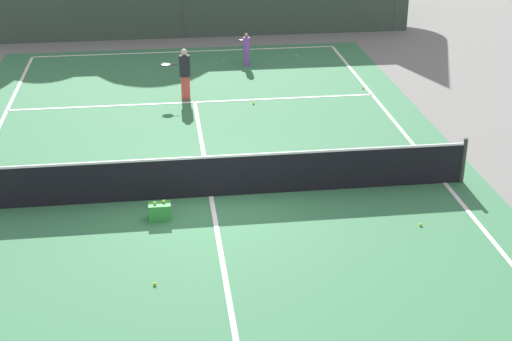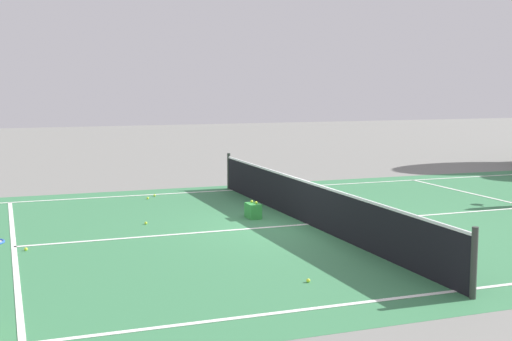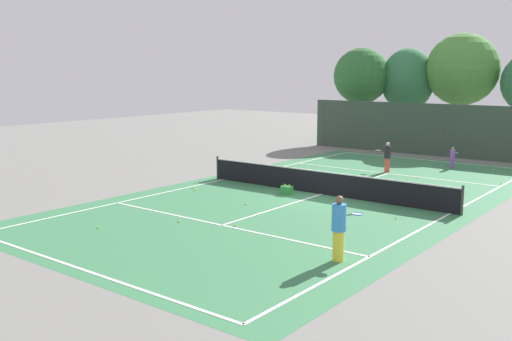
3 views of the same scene
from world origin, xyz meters
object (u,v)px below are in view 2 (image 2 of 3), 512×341
object	(u,v)px
tennis_ball_3	(334,208)
tennis_ball_6	(308,281)
tennis_ball_0	(155,195)
ball_crate	(253,211)
tennis_ball_7	(26,249)
tennis_ball_5	(436,245)
tennis_ball_9	(146,223)
tennis_ball_8	(148,198)

from	to	relation	value
tennis_ball_3	tennis_ball_6	distance (m)	6.67
tennis_ball_6	tennis_ball_0	bearing A→B (deg)	-176.84
tennis_ball_3	tennis_ball_6	world-z (taller)	same
ball_crate	tennis_ball_6	world-z (taller)	ball_crate
tennis_ball_6	tennis_ball_7	world-z (taller)	same
tennis_ball_5	tennis_ball_6	distance (m)	3.73
tennis_ball_6	tennis_ball_9	xyz separation A→B (m)	(-5.56, -1.55, 0.00)
ball_crate	tennis_ball_7	xyz separation A→B (m)	(1.56, -5.26, -0.15)
tennis_ball_7	tennis_ball_6	bearing A→B (deg)	47.65
tennis_ball_5	tennis_ball_7	distance (m)	8.04
tennis_ball_5	tennis_ball_8	xyz separation A→B (m)	(-7.60, -4.25, 0.00)
tennis_ball_9	tennis_ball_3	bearing A→B (deg)	92.34
tennis_ball_5	tennis_ball_8	size ratio (longest dim) A/B	1.00
tennis_ball_0	tennis_ball_5	world-z (taller)	same
ball_crate	tennis_ball_8	xyz separation A→B (m)	(-3.62, -1.83, -0.15)
tennis_ball_0	tennis_ball_8	world-z (taller)	same
tennis_ball_6	tennis_ball_8	world-z (taller)	same
tennis_ball_9	tennis_ball_7	bearing A→B (deg)	-57.46
tennis_ball_5	tennis_ball_7	xyz separation A→B (m)	(-2.42, -7.67, 0.00)
tennis_ball_3	tennis_ball_7	xyz separation A→B (m)	(1.91, -7.59, 0.00)
tennis_ball_3	tennis_ball_9	distance (m)	4.92
ball_crate	tennis_ball_0	bearing A→B (deg)	-158.98
tennis_ball_8	tennis_ball_7	bearing A→B (deg)	-33.46
tennis_ball_6	tennis_ball_7	distance (m)	5.72
tennis_ball_3	ball_crate	bearing A→B (deg)	-81.57
tennis_ball_8	ball_crate	bearing A→B (deg)	26.84
tennis_ball_5	tennis_ball_8	distance (m)	8.71
tennis_ball_6	tennis_ball_9	bearing A→B (deg)	-164.44
tennis_ball_3	tennis_ball_8	xyz separation A→B (m)	(-3.27, -4.17, 0.00)
tennis_ball_0	tennis_ball_8	xyz separation A→B (m)	(0.41, -0.28, 0.00)
tennis_ball_0	tennis_ball_7	xyz separation A→B (m)	(5.59, -3.71, 0.00)
tennis_ball_0	tennis_ball_3	xyz separation A→B (m)	(3.68, 3.89, 0.00)
ball_crate	tennis_ball_6	distance (m)	5.52
ball_crate	tennis_ball_0	xyz separation A→B (m)	(-4.03, -1.55, -0.15)
tennis_ball_5	tennis_ball_9	xyz separation A→B (m)	(-4.13, -4.99, 0.00)
tennis_ball_3	tennis_ball_7	size ratio (longest dim) A/B	1.00
tennis_ball_7	tennis_ball_8	world-z (taller)	same
tennis_ball_9	tennis_ball_6	bearing A→B (deg)	15.56
tennis_ball_8	tennis_ball_6	bearing A→B (deg)	5.09
tennis_ball_3	tennis_ball_6	size ratio (longest dim) A/B	1.00
tennis_ball_9	tennis_ball_8	bearing A→B (deg)	167.89
tennis_ball_6	tennis_ball_9	size ratio (longest dim) A/B	1.00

